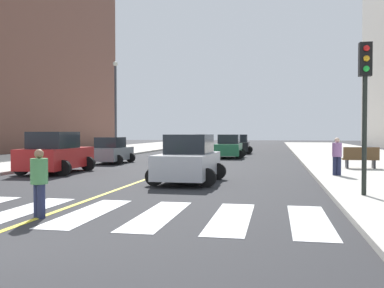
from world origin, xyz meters
TOP-DOWN VIEW (x-y plane):
  - sidewalk_kerb_west at (-12.20, 20.00)m, footprint 10.00×120.00m
  - crosswalk_paint at (0.00, 4.00)m, footprint 13.50×4.00m
  - lane_divider_paint at (0.00, 40.00)m, footprint 0.16×80.00m
  - low_rise_brick_west at (-27.45, 43.39)m, footprint 16.00×32.00m
  - car_blue_nearest at (-5.20, 57.07)m, footprint 2.59×4.08m
  - car_gray_second at (-5.11, 20.90)m, footprint 2.41×3.87m
  - car_red_third at (-5.30, 13.83)m, footprint 2.95×4.67m
  - car_green_fourth at (1.84, 28.49)m, footprint 2.65×4.22m
  - car_silver_fifth at (2.04, 11.07)m, footprint 2.79×4.41m
  - car_black_sixth at (2.03, 36.31)m, footprint 2.64×4.17m
  - traffic_light_near_corner at (8.14, 7.49)m, footprint 0.36×0.41m
  - park_bench at (9.91, 17.82)m, footprint 1.81×0.60m
  - pedestrian_crossing at (0.01, 3.17)m, footprint 0.40×0.40m
  - pedestrian_waiting_east at (8.17, 13.69)m, footprint 0.41×0.41m
  - pedestrian_walking_west at (-9.45, 20.58)m, footprint 0.42×0.42m
  - street_lamp at (-8.50, 30.60)m, footprint 0.44×0.44m

SIDE VIEW (x-z plane):
  - lane_divider_paint at x=0.00m, z-range 0.00..0.01m
  - crosswalk_paint at x=0.00m, z-range 0.00..0.01m
  - sidewalk_kerb_west at x=-12.20m, z-range 0.00..0.15m
  - park_bench at x=9.91m, z-range 0.13..1.25m
  - car_gray_second at x=-5.11m, z-range -0.06..1.67m
  - car_blue_nearest at x=-5.20m, z-range -0.06..1.74m
  - car_black_sixth at x=2.03m, z-range -0.06..1.79m
  - car_green_fourth at x=1.84m, z-range -0.06..1.82m
  - pedestrian_crossing at x=0.01m, z-range 0.08..1.72m
  - car_silver_fifth at x=2.04m, z-range -0.06..1.89m
  - car_red_third at x=-5.30m, z-range -0.07..2.00m
  - pedestrian_waiting_east at x=8.17m, z-range 0.23..1.89m
  - pedestrian_walking_west at x=-9.45m, z-range 0.24..1.92m
  - traffic_light_near_corner at x=8.14m, z-range 1.08..5.65m
  - street_lamp at x=-8.50m, z-range 0.83..9.05m
  - low_rise_brick_west at x=-27.45m, z-range 0.00..27.23m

